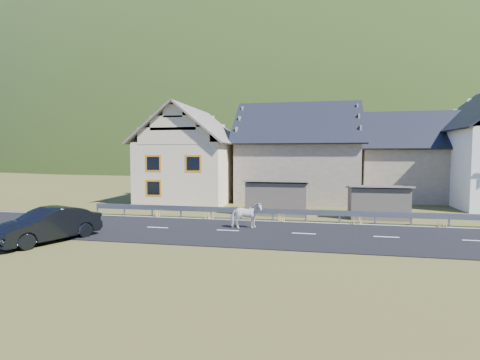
# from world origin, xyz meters

# --- Properties ---
(ground) EXTENTS (160.00, 160.00, 0.00)m
(ground) POSITION_xyz_m (0.00, 0.00, 0.00)
(ground) COLOR #464D20
(ground) RESTS_ON ground
(road) EXTENTS (60.00, 7.00, 0.04)m
(road) POSITION_xyz_m (0.00, 0.00, 0.02)
(road) COLOR black
(road) RESTS_ON ground
(lane_markings) EXTENTS (60.00, 6.60, 0.01)m
(lane_markings) POSITION_xyz_m (0.00, 0.00, 0.04)
(lane_markings) COLOR silver
(lane_markings) RESTS_ON road
(guardrail) EXTENTS (28.10, 0.09, 0.75)m
(guardrail) POSITION_xyz_m (-0.00, 3.68, 0.56)
(guardrail) COLOR #93969B
(guardrail) RESTS_ON ground
(shed_left) EXTENTS (4.30, 3.30, 2.40)m
(shed_left) POSITION_xyz_m (-2.00, 6.50, 1.10)
(shed_left) COLOR #655B4E
(shed_left) RESTS_ON ground
(shed_right) EXTENTS (3.80, 2.90, 2.20)m
(shed_right) POSITION_xyz_m (4.50, 6.00, 1.00)
(shed_right) COLOR #655B4E
(shed_right) RESTS_ON ground
(house_cream) EXTENTS (7.80, 9.80, 8.30)m
(house_cream) POSITION_xyz_m (-10.00, 12.00, 4.36)
(house_cream) COLOR beige
(house_cream) RESTS_ON ground
(house_stone_a) EXTENTS (10.80, 9.80, 8.90)m
(house_stone_a) POSITION_xyz_m (-1.00, 15.00, 4.63)
(house_stone_a) COLOR gray
(house_stone_a) RESTS_ON ground
(house_stone_b) EXTENTS (9.80, 8.80, 8.10)m
(house_stone_b) POSITION_xyz_m (9.00, 17.00, 4.24)
(house_stone_b) COLOR gray
(house_stone_b) RESTS_ON ground
(mountain) EXTENTS (440.00, 280.00, 260.00)m
(mountain) POSITION_xyz_m (5.00, 180.00, -20.00)
(mountain) COLOR #203310
(mountain) RESTS_ON ground
(conifer_patch) EXTENTS (76.00, 50.00, 28.00)m
(conifer_patch) POSITION_xyz_m (-55.00, 110.00, 6.00)
(conifer_patch) COLOR black
(conifer_patch) RESTS_ON ground
(horse) EXTENTS (1.14, 1.84, 1.45)m
(horse) POSITION_xyz_m (-3.16, 0.75, 0.76)
(horse) COLOR silver
(horse) RESTS_ON road
(car) EXTENTS (3.26, 5.10, 1.59)m
(car) POSITION_xyz_m (-11.72, -4.00, 0.79)
(car) COLOR black
(car) RESTS_ON ground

